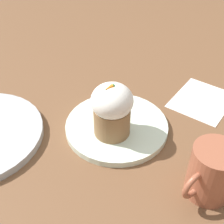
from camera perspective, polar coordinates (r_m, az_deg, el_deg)
The scene contains 6 objects.
ground_plane at distance 0.66m, azimuth 0.85°, elevation -3.09°, with size 4.00×4.00×0.00m, color brown.
dessert_plate at distance 0.65m, azimuth 0.85°, elevation -2.65°, with size 0.21×0.21×0.01m.
carrot_cake at distance 0.59m, azimuth -0.00°, elevation 0.52°, with size 0.08×0.08×0.12m.
spoon at distance 0.65m, azimuth 0.15°, elevation -1.39°, with size 0.12×0.07×0.01m.
coffee_cup at distance 0.54m, azimuth 17.69°, elevation -10.45°, with size 0.11×0.08×0.10m.
paper_napkin at distance 0.76m, azimuth 16.14°, elevation 2.07°, with size 0.17×0.16×0.00m.
Camera 1 is at (0.30, 0.37, 0.45)m, focal length 50.00 mm.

